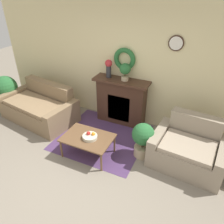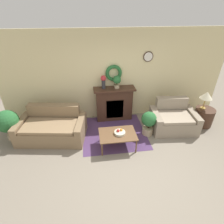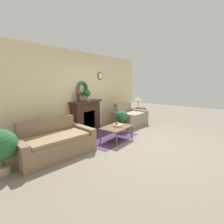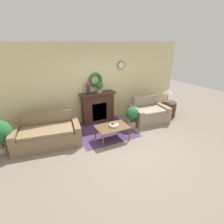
{
  "view_description": "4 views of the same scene",
  "coord_description": "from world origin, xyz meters",
  "views": [
    {
      "loc": [
        1.58,
        -1.96,
        2.94
      ],
      "look_at": [
        0.02,
        1.4,
        0.69
      ],
      "focal_mm": 35.0,
      "sensor_mm": 36.0,
      "label": 1
    },
    {
      "loc": [
        -0.81,
        -2.63,
        3.17
      ],
      "look_at": [
        -0.27,
        1.27,
        0.78
      ],
      "focal_mm": 28.0,
      "sensor_mm": 36.0,
      "label": 2
    },
    {
      "loc": [
        -4.34,
        -1.99,
        1.79
      ],
      "look_at": [
        0.13,
        1.2,
        0.76
      ],
      "focal_mm": 28.0,
      "sensor_mm": 36.0,
      "label": 3
    },
    {
      "loc": [
        -2.25,
        -3.24,
        2.68
      ],
      "look_at": [
        -0.03,
        1.14,
        0.72
      ],
      "focal_mm": 28.0,
      "sensor_mm": 36.0,
      "label": 4
    }
  ],
  "objects": [
    {
      "name": "couch_left",
      "position": [
        -1.91,
        1.45,
        0.3
      ],
      "size": [
        1.91,
        1.24,
        0.84
      ],
      "rotation": [
        0.0,
        0.0,
        -0.16
      ],
      "color": "#846B4C",
      "rests_on": "ground_plane"
    },
    {
      "name": "wall_back",
      "position": [
        -0.0,
        2.35,
        1.35
      ],
      "size": [
        6.8,
        0.16,
        2.7
      ],
      "color": "beige",
      "rests_on": "ground_plane"
    },
    {
      "name": "coffee_table",
      "position": [
        -0.2,
        0.79,
        0.38
      ],
      "size": [
        0.93,
        0.64,
        0.41
      ],
      "color": "brown",
      "rests_on": "ground_plane"
    },
    {
      "name": "side_table_by_loveseat",
      "position": [
        2.58,
        1.43,
        0.27
      ],
      "size": [
        0.56,
        0.56,
        0.55
      ],
      "color": "#42281C",
      "rests_on": "ground_plane"
    },
    {
      "name": "loveseat_right",
      "position": [
        1.56,
        1.38,
        0.3
      ],
      "size": [
        1.34,
        1.05,
        0.86
      ],
      "rotation": [
        0.0,
        0.0,
        -0.09
      ],
      "color": "gray",
      "rests_on": "ground_plane"
    },
    {
      "name": "fireplace",
      "position": [
        -0.09,
        2.14,
        0.55
      ],
      "size": [
        1.25,
        0.41,
        1.08
      ],
      "color": "#42281C",
      "rests_on": "ground_plane"
    },
    {
      "name": "ground_plane",
      "position": [
        0.0,
        0.0,
        0.0
      ],
      "size": [
        16.0,
        16.0,
        0.0
      ],
      "primitive_type": "plane",
      "color": "gray"
    },
    {
      "name": "table_lamp",
      "position": [
        2.51,
        1.48,
        0.97
      ],
      "size": [
        0.35,
        0.35,
        0.53
      ],
      "color": "#B28E42",
      "rests_on": "side_table_by_loveseat"
    },
    {
      "name": "vase_on_mantel_left",
      "position": [
        -0.4,
        2.15,
        1.31
      ],
      "size": [
        0.16,
        0.16,
        0.4
      ],
      "color": "#2D2D33",
      "rests_on": "fireplace"
    },
    {
      "name": "fruit_bowl",
      "position": [
        -0.14,
        0.79,
        0.45
      ],
      "size": [
        0.28,
        0.28,
        0.12
      ],
      "color": "beige",
      "rests_on": "coffee_table"
    },
    {
      "name": "floor_rug",
      "position": [
        -0.2,
        1.39,
        0.0
      ],
      "size": [
        1.8,
        1.74,
        0.01
      ],
      "color": "#4C335B",
      "rests_on": "ground_plane"
    },
    {
      "name": "potted_plant_floor_by_couch",
      "position": [
        -3.03,
        1.5,
        0.56
      ],
      "size": [
        0.6,
        0.6,
        0.88
      ],
      "color": "tan",
      "rests_on": "ground_plane"
    },
    {
      "name": "potted_plant_on_mantel",
      "position": [
        -0.01,
        2.13,
        1.31
      ],
      "size": [
        0.24,
        0.24,
        0.38
      ],
      "color": "tan",
      "rests_on": "fireplace"
    },
    {
      "name": "potted_plant_floor_by_loveseat",
      "position": [
        0.75,
        1.21,
        0.42
      ],
      "size": [
        0.42,
        0.42,
        0.71
      ],
      "color": "tan",
      "rests_on": "ground_plane"
    }
  ]
}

